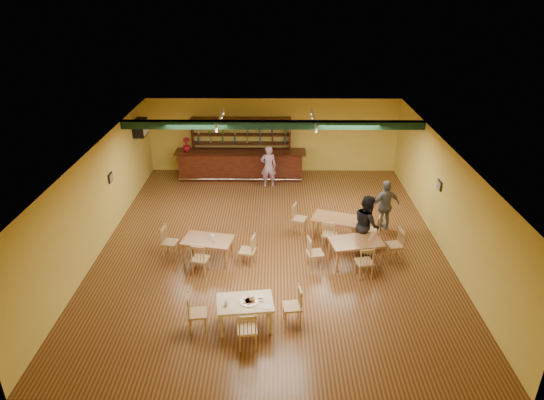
{
  "coord_description": "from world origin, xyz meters",
  "views": [
    {
      "loc": [
        0.13,
        -12.65,
        7.32
      ],
      "look_at": [
        0.0,
        0.6,
        1.15
      ],
      "focal_mm": 31.82,
      "sensor_mm": 36.0,
      "label": 1
    }
  ],
  "objects_px": {
    "bar_counter": "(241,165)",
    "dining_table_b": "(335,228)",
    "patron_bar": "(268,166)",
    "dining_table_c": "(208,250)",
    "near_table": "(245,314)",
    "patron_right_a": "(367,224)",
    "dining_table_d": "(355,252)"
  },
  "relations": [
    {
      "from": "bar_counter",
      "to": "dining_table_c",
      "type": "relative_size",
      "value": 3.71
    },
    {
      "from": "patron_right_a",
      "to": "patron_bar",
      "type": "bearing_deg",
      "value": 21.88
    },
    {
      "from": "dining_table_d",
      "to": "patron_right_a",
      "type": "xyz_separation_m",
      "value": [
        0.39,
        0.66,
        0.53
      ]
    },
    {
      "from": "near_table",
      "to": "patron_right_a",
      "type": "distance_m",
      "value": 4.74
    },
    {
      "from": "patron_bar",
      "to": "near_table",
      "type": "bearing_deg",
      "value": 83.67
    },
    {
      "from": "dining_table_c",
      "to": "near_table",
      "type": "xyz_separation_m",
      "value": [
        1.21,
        -2.81,
        -0.0
      ]
    },
    {
      "from": "dining_table_d",
      "to": "near_table",
      "type": "xyz_separation_m",
      "value": [
        -2.9,
        -2.71,
        -0.02
      ]
    },
    {
      "from": "patron_right_a",
      "to": "bar_counter",
      "type": "bearing_deg",
      "value": 26.22
    },
    {
      "from": "bar_counter",
      "to": "dining_table_b",
      "type": "bearing_deg",
      "value": -56.33
    },
    {
      "from": "dining_table_b",
      "to": "dining_table_c",
      "type": "height_order",
      "value": "dining_table_c"
    },
    {
      "from": "dining_table_c",
      "to": "near_table",
      "type": "bearing_deg",
      "value": -55.45
    },
    {
      "from": "near_table",
      "to": "patron_right_a",
      "type": "xyz_separation_m",
      "value": [
        3.29,
        3.37,
        0.55
      ]
    },
    {
      "from": "dining_table_d",
      "to": "patron_right_a",
      "type": "relative_size",
      "value": 0.8
    },
    {
      "from": "bar_counter",
      "to": "patron_bar",
      "type": "bearing_deg",
      "value": -36.7
    },
    {
      "from": "dining_table_b",
      "to": "near_table",
      "type": "height_order",
      "value": "dining_table_b"
    },
    {
      "from": "patron_bar",
      "to": "dining_table_c",
      "type": "bearing_deg",
      "value": 69.71
    },
    {
      "from": "dining_table_d",
      "to": "dining_table_c",
      "type": "bearing_deg",
      "value": 167.2
    },
    {
      "from": "bar_counter",
      "to": "dining_table_b",
      "type": "distance_m",
      "value": 5.77
    },
    {
      "from": "near_table",
      "to": "bar_counter",
      "type": "bearing_deg",
      "value": 87.36
    },
    {
      "from": "near_table",
      "to": "patron_bar",
      "type": "distance_m",
      "value": 8.16
    },
    {
      "from": "dining_table_b",
      "to": "near_table",
      "type": "bearing_deg",
      "value": -101.92
    },
    {
      "from": "near_table",
      "to": "dining_table_c",
      "type": "bearing_deg",
      "value": 106.13
    },
    {
      "from": "dining_table_b",
      "to": "dining_table_d",
      "type": "distance_m",
      "value": 1.51
    },
    {
      "from": "dining_table_c",
      "to": "patron_right_a",
      "type": "relative_size",
      "value": 0.77
    },
    {
      "from": "dining_table_c",
      "to": "near_table",
      "type": "relative_size",
      "value": 1.08
    },
    {
      "from": "dining_table_c",
      "to": "patron_right_a",
      "type": "bearing_deg",
      "value": 18.37
    },
    {
      "from": "patron_right_a",
      "to": "dining_table_d",
      "type": "bearing_deg",
      "value": 140.11
    },
    {
      "from": "dining_table_b",
      "to": "patron_right_a",
      "type": "bearing_deg",
      "value": -26.09
    },
    {
      "from": "bar_counter",
      "to": "near_table",
      "type": "bearing_deg",
      "value": -85.48
    },
    {
      "from": "dining_table_b",
      "to": "dining_table_c",
      "type": "distance_m",
      "value": 3.94
    },
    {
      "from": "bar_counter",
      "to": "dining_table_b",
      "type": "xyz_separation_m",
      "value": [
        3.2,
        -4.8,
        -0.22
      ]
    },
    {
      "from": "dining_table_b",
      "to": "patron_right_a",
      "type": "xyz_separation_m",
      "value": [
        0.8,
        -0.8,
        0.55
      ]
    }
  ]
}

